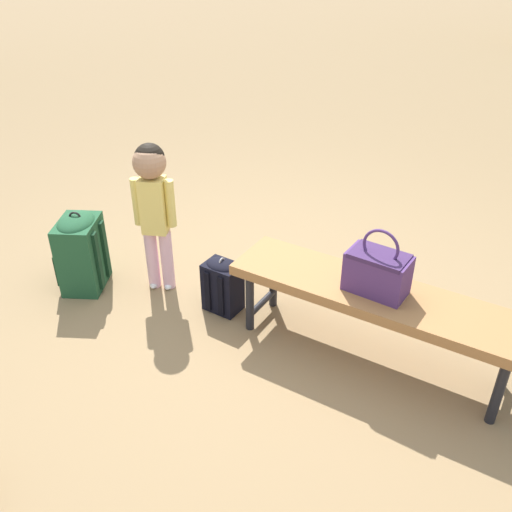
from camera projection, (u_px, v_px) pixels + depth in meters
name	position (u px, v px, depth m)	size (l,w,h in m)	color
ground_plane	(257.00, 302.00, 3.60)	(40.00, 40.00, 0.00)	#8C704C
park_bench	(375.00, 299.00, 2.95)	(1.63, 0.54, 0.45)	#9E6B3D
handbag	(378.00, 271.00, 2.86)	(0.34, 0.22, 0.37)	#4C2D66
child_standing	(153.00, 196.00, 3.40)	(0.26, 0.20, 1.00)	#E5B2C6
backpack_large	(81.00, 250.00, 3.62)	(0.36, 0.40, 0.56)	#1E4C2D
backpack_small	(223.00, 284.00, 3.44)	(0.24, 0.22, 0.38)	black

